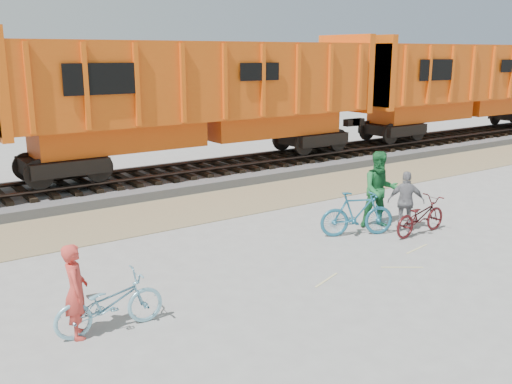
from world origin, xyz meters
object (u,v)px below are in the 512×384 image
person_solo (76,291)px  person_man (380,190)px  hopper_car_right (464,83)px  person_woman (406,202)px  bicycle_blue (109,303)px  bicycle_teal (357,214)px  bicycle_maroon (420,216)px  hopper_car_center (202,95)px

person_solo → person_man: 8.54m
hopper_car_right → person_woman: 16.42m
hopper_car_right → bicycle_blue: hopper_car_right is taller
bicycle_teal → bicycle_maroon: bearing=-96.2°
bicycle_teal → person_solo: 7.52m
bicycle_teal → person_man: (1.00, 0.20, 0.44)m
hopper_car_center → bicycle_teal: 8.41m
bicycle_teal → person_solo: person_solo is taller
hopper_car_right → bicycle_teal: 17.35m
bicycle_maroon → person_woman: 0.52m
bicycle_teal → bicycle_maroon: bicycle_teal is taller
hopper_car_center → bicycle_teal: (-0.18, -8.04, -2.44)m
hopper_car_right → person_man: 16.33m
bicycle_teal → person_man: 1.11m
person_solo → person_woman: bearing=-70.4°
bicycle_teal → bicycle_maroon: (1.39, -0.83, -0.09)m
hopper_car_center → person_solo: 12.18m
person_solo → person_woman: 8.75m
hopper_car_center → bicycle_blue: bearing=-127.2°
bicycle_maroon → person_man: 1.23m
bicycle_maroon → person_solo: person_solo is taller
person_man → hopper_car_right: bearing=58.4°
hopper_car_center → person_man: (0.82, -7.84, -2.00)m
hopper_car_center → bicycle_blue: (-7.10, -9.36, -2.53)m
hopper_car_center → person_man: size_ratio=6.95×
bicycle_maroon → person_man: (-0.39, 1.03, 0.53)m
hopper_car_center → person_solo: hopper_car_center is taller
person_solo → person_woman: person_solo is taller
bicycle_maroon → person_woman: (-0.10, 0.40, 0.31)m
person_solo → hopper_car_center: bearing=-24.9°
bicycle_blue → bicycle_maroon: bicycle_blue is taller
bicycle_blue → bicycle_maroon: bearing=-83.9°
hopper_car_right → bicycle_teal: hopper_car_right is taller
hopper_car_center → person_man: hopper_car_center is taller
hopper_car_right → hopper_car_center: bearing=180.0°
bicycle_blue → person_solo: size_ratio=1.16×
hopper_car_right → person_man: size_ratio=6.95×
hopper_car_center → person_solo: size_ratio=8.90×
bicycle_blue → person_woman: size_ratio=1.16×
person_woman → bicycle_blue: bearing=50.8°
bicycle_maroon → person_man: person_man is taller
bicycle_blue → bicycle_maroon: size_ratio=1.01×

